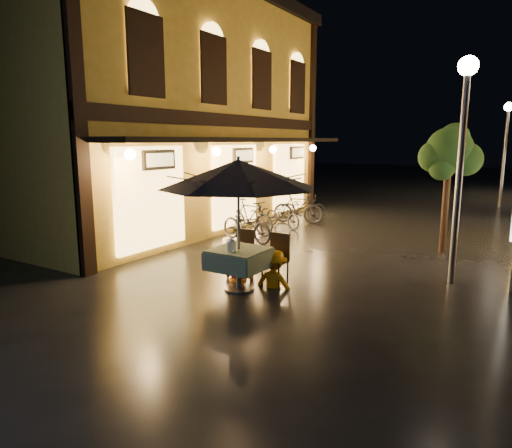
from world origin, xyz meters
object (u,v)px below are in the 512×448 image
Objects in this scene: person_orange at (239,242)px; streetlamp_near at (463,130)px; person_yellow at (275,251)px; bicycle_0 at (247,224)px; table_lantern at (232,244)px; cafe_table at (239,259)px; patio_umbrella at (238,174)px.

streetlamp_near is at bearing -145.39° from person_orange.
streetlamp_near is 2.81× the size of person_orange.
person_yellow reaches higher than bicycle_0.
person_orange is 0.83m from person_yellow.
person_yellow reaches higher than table_lantern.
person_yellow is at bearing 49.83° from cafe_table.
patio_umbrella is at bearing -136.23° from bicycle_0.
cafe_table is 0.55× the size of bicycle_0.
person_yellow is at bearing -126.50° from bicycle_0.
table_lantern is at bearing 55.22° from person_yellow.
streetlamp_near is at bearing 39.87° from table_lantern.
table_lantern is (-3.29, -2.75, -2.00)m from streetlamp_near.
table_lantern is at bearing -137.81° from bicycle_0.
patio_umbrella is at bearing 45.61° from person_yellow.
person_orange reaches higher than table_lantern.
table_lantern is 0.14× the size of bicycle_0.
cafe_table is at bearing -136.23° from bicycle_0.
person_orange is at bearing -136.72° from bicycle_0.
patio_umbrella is (-3.29, -2.51, -0.77)m from streetlamp_near.
patio_umbrella is 4.43m from bicycle_0.
table_lantern reaches higher than cafe_table.
cafe_table is at bearing 130.01° from person_orange.
person_orange is 3.43m from bicycle_0.
streetlamp_near is 3.12× the size of person_yellow.
cafe_table is 0.70m from person_orange.
bicycle_0 is at bearing -53.56° from person_yellow.
streetlamp_near is 16.92× the size of table_lantern.
cafe_table is at bearing 90.00° from table_lantern.
table_lantern is 0.90m from person_orange.
cafe_table is 3.96× the size of table_lantern.
streetlamp_near reaches higher than table_lantern.
person_yellow is (0.45, 0.77, -0.24)m from table_lantern.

